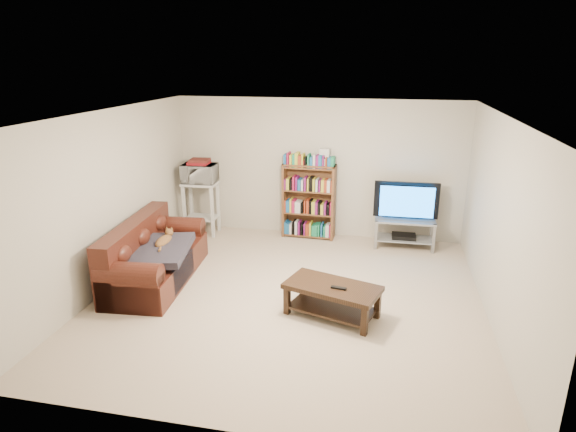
% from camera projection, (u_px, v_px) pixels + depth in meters
% --- Properties ---
extents(floor, '(5.00, 5.00, 0.00)m').
position_uv_depth(floor, '(289.00, 297.00, 6.43)').
color(floor, beige).
rests_on(floor, ground).
extents(ceiling, '(5.00, 5.00, 0.00)m').
position_uv_depth(ceiling, '(289.00, 115.00, 5.68)').
color(ceiling, white).
rests_on(ceiling, ground).
extents(wall_back, '(5.00, 0.00, 5.00)m').
position_uv_depth(wall_back, '(318.00, 169.00, 8.38)').
color(wall_back, beige).
rests_on(wall_back, ground).
extents(wall_front, '(5.00, 0.00, 5.00)m').
position_uv_depth(wall_front, '(226.00, 307.00, 3.73)').
color(wall_front, beige).
rests_on(wall_front, ground).
extents(wall_left, '(0.00, 5.00, 5.00)m').
position_uv_depth(wall_left, '(109.00, 200.00, 6.53)').
color(wall_left, beige).
rests_on(wall_left, ground).
extents(wall_right, '(0.00, 5.00, 5.00)m').
position_uv_depth(wall_right, '(500.00, 224.00, 5.58)').
color(wall_right, beige).
rests_on(wall_right, ground).
extents(sofa, '(1.03, 2.09, 0.87)m').
position_uv_depth(sofa, '(152.00, 260.00, 6.84)').
color(sofa, '#421A11').
rests_on(sofa, floor).
extents(blanket, '(0.94, 1.13, 0.18)m').
position_uv_depth(blanket, '(159.00, 250.00, 6.62)').
color(blanket, '#2E2B36').
rests_on(blanket, sofa).
extents(cat, '(0.26, 0.57, 0.17)m').
position_uv_depth(cat, '(164.00, 241.00, 6.77)').
color(cat, brown).
rests_on(cat, sofa).
extents(coffee_table, '(1.25, 0.88, 0.41)m').
position_uv_depth(coffee_table, '(332.00, 294.00, 5.87)').
color(coffee_table, black).
rests_on(coffee_table, floor).
extents(remote, '(0.19, 0.08, 0.02)m').
position_uv_depth(remote, '(339.00, 288.00, 5.74)').
color(remote, black).
rests_on(remote, coffee_table).
extents(tv_stand, '(0.99, 0.46, 0.49)m').
position_uv_depth(tv_stand, '(404.00, 228.00, 8.02)').
color(tv_stand, '#999EA3').
rests_on(tv_stand, floor).
extents(television, '(1.06, 0.16, 0.61)m').
position_uv_depth(television, '(406.00, 202.00, 7.88)').
color(television, black).
rests_on(television, tv_stand).
extents(dvd_player, '(0.40, 0.28, 0.06)m').
position_uv_depth(dvd_player, '(404.00, 236.00, 8.07)').
color(dvd_player, black).
rests_on(dvd_player, tv_stand).
extents(bookshelf, '(0.92, 0.32, 1.32)m').
position_uv_depth(bookshelf, '(309.00, 200.00, 8.38)').
color(bookshelf, brown).
rests_on(bookshelf, floor).
extents(shelf_clutter, '(0.67, 0.21, 0.28)m').
position_uv_depth(shelf_clutter, '(315.00, 158.00, 8.14)').
color(shelf_clutter, silver).
rests_on(shelf_clutter, bookshelf).
extents(microwave_stand, '(0.61, 0.45, 0.95)m').
position_uv_depth(microwave_stand, '(201.00, 201.00, 8.58)').
color(microwave_stand, silver).
rests_on(microwave_stand, floor).
extents(microwave, '(0.60, 0.42, 0.32)m').
position_uv_depth(microwave, '(200.00, 173.00, 8.42)').
color(microwave, silver).
rests_on(microwave, microwave_stand).
extents(game_boxes, '(0.36, 0.32, 0.05)m').
position_uv_depth(game_boxes, '(199.00, 163.00, 8.36)').
color(game_boxes, maroon).
rests_on(game_boxes, microwave).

